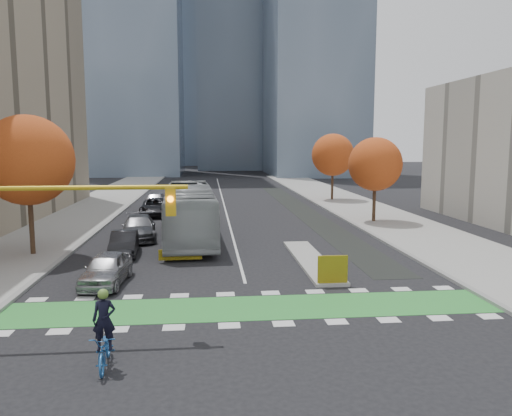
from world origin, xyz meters
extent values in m
plane|color=black|center=(0.00, 0.00, 0.00)|extent=(300.00, 300.00, 0.00)
cube|color=gray|center=(-13.50, 20.00, 0.07)|extent=(7.00, 120.00, 0.15)
cube|color=gray|center=(13.50, 20.00, 0.07)|extent=(7.00, 120.00, 0.15)
cube|color=gray|center=(-10.00, 20.00, 0.07)|extent=(0.30, 120.00, 0.16)
cube|color=gray|center=(10.00, 20.00, 0.07)|extent=(0.30, 120.00, 0.16)
cube|color=#2E8D35|center=(0.00, 1.50, 0.01)|extent=(20.00, 3.00, 0.01)
cube|color=silver|center=(0.00, 40.00, 0.01)|extent=(0.15, 70.00, 0.01)
cube|color=black|center=(7.50, 30.00, 0.01)|extent=(2.50, 50.00, 0.01)
cube|color=gray|center=(4.00, 9.00, 0.08)|extent=(1.60, 10.00, 0.16)
cube|color=yellow|center=(4.00, 4.20, 0.80)|extent=(1.40, 0.12, 1.30)
cube|color=#47566B|center=(-18.00, 90.00, 35.00)|extent=(22.00, 22.00, 70.00)
cube|color=#47566B|center=(20.00, 85.00, 30.00)|extent=(18.00, 24.00, 60.00)
cube|color=#47566B|center=(-4.00, 140.00, 40.00)|extent=(26.00, 26.00, 80.00)
cylinder|color=#332114|center=(-12.00, 12.00, 2.62)|extent=(0.28, 0.28, 5.25)
sphere|color=#A13613|center=(-12.00, 12.00, 5.62)|extent=(5.20, 5.20, 5.20)
cylinder|color=#332114|center=(12.00, 22.00, 2.27)|extent=(0.28, 0.28, 4.55)
sphere|color=#A13613|center=(12.00, 22.00, 4.88)|extent=(4.40, 4.40, 4.40)
cylinder|color=#332114|center=(12.50, 38.00, 2.45)|extent=(0.28, 0.28, 4.90)
sphere|color=#A13613|center=(12.50, 38.00, 5.25)|extent=(4.80, 4.80, 4.80)
cylinder|color=#BF9914|center=(-6.50, -0.50, 5.10)|extent=(8.20, 0.16, 0.16)
cube|color=#BF9914|center=(-3.00, -0.50, 4.60)|extent=(0.35, 0.28, 1.00)
sphere|color=orange|center=(-3.00, -0.68, 4.70)|extent=(0.22, 0.22, 0.22)
imported|color=#225A9E|center=(-4.80, -3.40, 0.54)|extent=(0.86, 2.12, 1.09)
imported|color=black|center=(-4.80, -3.40, 1.47)|extent=(0.70, 0.49, 1.85)
sphere|color=#597F2D|center=(-4.80, -3.40, 2.23)|extent=(0.31, 0.31, 0.31)
imported|color=#9A9FA1|center=(-2.97, 16.10, 1.90)|extent=(3.83, 13.75, 3.79)
imported|color=gray|center=(-6.50, 5.51, 0.75)|extent=(2.09, 4.53, 1.50)
imported|color=black|center=(-6.70, 11.74, 0.70)|extent=(1.82, 4.37, 1.41)
imported|color=#55565B|center=(-6.50, 16.74, 0.80)|extent=(2.83, 5.75, 1.61)
imported|color=black|center=(-6.50, 27.97, 0.78)|extent=(2.81, 5.73, 1.57)
imported|color=#A7A7AC|center=(-7.01, 32.97, 0.83)|extent=(2.14, 4.95, 1.66)
camera|label=1|loc=(-1.71, -17.87, 6.62)|focal=35.00mm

